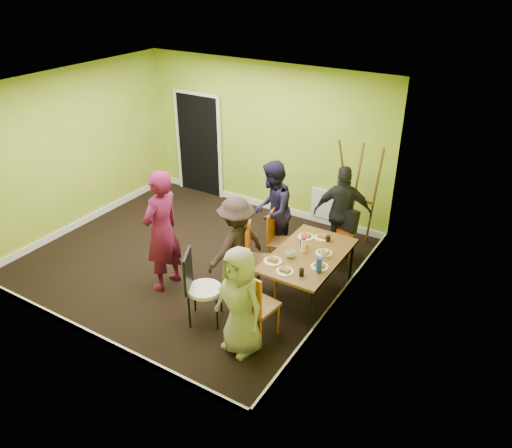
{
  "coord_description": "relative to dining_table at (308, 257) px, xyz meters",
  "views": [
    {
      "loc": [
        4.48,
        -5.39,
        4.38
      ],
      "look_at": [
        1.2,
        0.0,
        0.98
      ],
      "focal_mm": 35.0,
      "sensor_mm": 36.0,
      "label": 1
    }
  ],
  "objects": [
    {
      "name": "ground",
      "position": [
        -2.05,
        0.01,
        -0.7
      ],
      "size": [
        5.0,
        5.0,
        0.0
      ],
      "primitive_type": "plane",
      "color": "black",
      "rests_on": "ground"
    },
    {
      "name": "room_walls",
      "position": [
        -2.07,
        0.05,
        0.29
      ],
      "size": [
        5.04,
        4.54,
        2.82
      ],
      "color": "#8CA82B",
      "rests_on": "ground"
    },
    {
      "name": "dining_table",
      "position": [
        0.0,
        0.0,
        0.0
      ],
      "size": [
        0.9,
        1.5,
        0.75
      ],
      "color": "black",
      "rests_on": "ground"
    },
    {
      "name": "chair_left_far",
      "position": [
        -0.8,
        0.55,
        -0.17
      ],
      "size": [
        0.46,
        0.45,
        0.93
      ],
      "rotation": [
        0.0,
        0.0,
        -1.37
      ],
      "color": "#D16213",
      "rests_on": "ground"
    },
    {
      "name": "chair_left_near",
      "position": [
        -0.7,
        -0.22,
        -0.08
      ],
      "size": [
        0.6,
        0.59,
        1.09
      ],
      "rotation": [
        0.0,
        0.0,
        -1.14
      ],
      "color": "#D16213",
      "rests_on": "ground"
    },
    {
      "name": "chair_back_end",
      "position": [
        0.03,
        1.24,
        -0.05
      ],
      "size": [
        0.48,
        0.52,
        0.91
      ],
      "rotation": [
        0.0,
        0.0,
        2.85
      ],
      "color": "#D16213",
      "rests_on": "ground"
    },
    {
      "name": "chair_front_end",
      "position": [
        -0.19,
        -1.13,
        -0.11
      ],
      "size": [
        0.48,
        0.49,
        1.04
      ],
      "rotation": [
        0.0,
        0.0,
        -0.13
      ],
      "color": "#D16213",
      "rests_on": "ground"
    },
    {
      "name": "chair_bentwood",
      "position": [
        -1.02,
        -1.17,
        -0.12
      ],
      "size": [
        0.55,
        0.54,
        1.05
      ],
      "rotation": [
        0.0,
        0.0,
        -1.1
      ],
      "color": "black",
      "rests_on": "ground"
    },
    {
      "name": "easel",
      "position": [
        0.04,
        1.71,
        0.24
      ],
      "size": [
        0.76,
        0.71,
        1.89
      ],
      "color": "brown",
      "rests_on": "ground"
    },
    {
      "name": "plate_near_left",
      "position": [
        -0.24,
        0.41,
        0.06
      ],
      "size": [
        0.24,
        0.24,
        0.01
      ],
      "primitive_type": "cylinder",
      "color": "white",
      "rests_on": "dining_table"
    },
    {
      "name": "plate_near_right",
      "position": [
        -0.33,
        -0.42,
        0.06
      ],
      "size": [
        0.25,
        0.25,
        0.01
      ],
      "primitive_type": "cylinder",
      "color": "white",
      "rests_on": "dining_table"
    },
    {
      "name": "plate_far_back",
      "position": [
        -0.03,
        0.51,
        0.06
      ],
      "size": [
        0.23,
        0.23,
        0.01
      ],
      "primitive_type": "cylinder",
      "color": "white",
      "rests_on": "dining_table"
    },
    {
      "name": "plate_far_front",
      "position": [
        -0.07,
        -0.56,
        0.06
      ],
      "size": [
        0.23,
        0.23,
        0.01
      ],
      "primitive_type": "cylinder",
      "color": "white",
      "rests_on": "dining_table"
    },
    {
      "name": "plate_wall_back",
      "position": [
        0.17,
        0.13,
        0.06
      ],
      "size": [
        0.23,
        0.23,
        0.01
      ],
      "primitive_type": "cylinder",
      "color": "white",
      "rests_on": "dining_table"
    },
    {
      "name": "plate_wall_front",
      "position": [
        0.27,
        -0.21,
        0.06
      ],
      "size": [
        0.24,
        0.24,
        0.01
      ],
      "primitive_type": "cylinder",
      "color": "white",
      "rests_on": "dining_table"
    },
    {
      "name": "thermos",
      "position": [
        -0.09,
        0.02,
        0.16
      ],
      "size": [
        0.07,
        0.07,
        0.2
      ],
      "primitive_type": "cylinder",
      "color": "white",
      "rests_on": "dining_table"
    },
    {
      "name": "blue_bottle",
      "position": [
        0.31,
        -0.33,
        0.16
      ],
      "size": [
        0.08,
        0.08,
        0.21
      ],
      "primitive_type": "cylinder",
      "color": "#1735B3",
      "rests_on": "dining_table"
    },
    {
      "name": "orange_bottle",
      "position": [
        -0.08,
        0.12,
        0.09
      ],
      "size": [
        0.03,
        0.03,
        0.07
      ],
      "primitive_type": "cylinder",
      "color": "#D16213",
      "rests_on": "dining_table"
    },
    {
      "name": "glass_mid",
      "position": [
        -0.17,
        0.16,
        0.11
      ],
      "size": [
        0.07,
        0.07,
        0.1
      ],
      "primitive_type": "cylinder",
      "color": "black",
      "rests_on": "dining_table"
    },
    {
      "name": "glass_back",
      "position": [
        0.08,
        0.47,
        0.1
      ],
      "size": [
        0.07,
        0.07,
        0.08
      ],
      "primitive_type": "cylinder",
      "color": "black",
      "rests_on": "dining_table"
    },
    {
      "name": "glass_front",
      "position": [
        0.16,
        -0.52,
        0.11
      ],
      "size": [
        0.06,
        0.06,
        0.1
      ],
      "primitive_type": "cylinder",
      "color": "black",
      "rests_on": "dining_table"
    },
    {
      "name": "cup_a",
      "position": [
        -0.18,
        -0.2,
        0.1
      ],
      "size": [
        0.13,
        0.13,
        0.1
      ],
      "primitive_type": "imported",
      "color": "white",
      "rests_on": "dining_table"
    },
    {
      "name": "cup_b",
      "position": [
        0.21,
        0.05,
        0.11
      ],
      "size": [
        0.11,
        0.11,
        0.1
      ],
      "primitive_type": "imported",
      "color": "white",
      "rests_on": "dining_table"
    },
    {
      "name": "person_standing",
      "position": [
        -1.94,
        -0.79,
        0.23
      ],
      "size": [
        0.46,
        0.69,
        1.85
      ],
      "primitive_type": "imported",
      "rotation": [
        0.0,
        0.0,
        -1.6
      ],
      "color": "#590F30",
      "rests_on": "ground"
    },
    {
      "name": "person_left_far",
      "position": [
        -1.02,
        0.77,
        0.12
      ],
      "size": [
        0.82,
        0.94,
        1.64
      ],
      "primitive_type": "imported",
      "rotation": [
        0.0,
        0.0,
        -1.28
      ],
      "color": "#1A1433",
      "rests_on": "ground"
    },
    {
      "name": "person_left_near",
      "position": [
        -0.98,
        -0.31,
        0.04
      ],
      "size": [
        0.81,
        1.08,
        1.48
      ],
      "primitive_type": "imported",
      "rotation": [
        0.0,
        0.0,
        -1.88
      ],
      "color": "black",
      "rests_on": "ground"
    },
    {
      "name": "person_back_end",
      "position": [
        -0.07,
        1.37,
        0.09
      ],
      "size": [
        0.99,
        0.72,
        1.56
      ],
      "primitive_type": "imported",
      "rotation": [
        0.0,
        0.0,
        3.55
      ],
      "color": "black",
      "rests_on": "ground"
    },
    {
      "name": "person_front_end",
      "position": [
        -0.24,
        -1.36,
        0.03
      ],
      "size": [
        0.79,
        0.6,
        1.45
      ],
      "primitive_type": "imported",
      "rotation": [
        0.0,
        0.0,
        -0.22
      ],
      "color": "#9C9988",
      "rests_on": "ground"
    }
  ]
}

